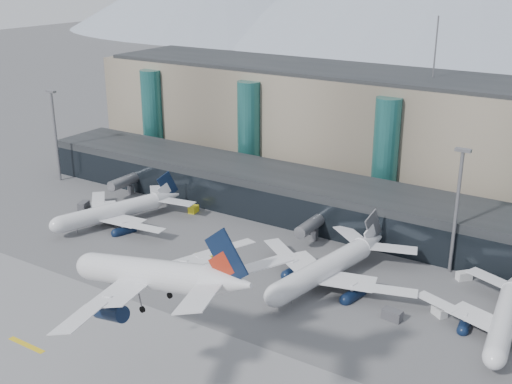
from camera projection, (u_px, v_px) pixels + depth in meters
ground at (181, 339)px, 105.66m from camera, size 900.00×900.00×0.00m
concourse at (336, 205)px, 149.70m from camera, size 170.00×27.00×10.00m
terminal_main at (308, 120)px, 184.33m from camera, size 130.00×30.00×31.00m
teal_towers at (313, 142)px, 167.08m from camera, size 116.40×19.40×46.00m
lightmast_left at (55, 131)px, 176.87m from camera, size 3.00×1.20×25.60m
lightmast_mid at (457, 204)px, 123.58m from camera, size 3.00×1.20×25.60m
hero_jet at (161, 270)px, 87.29m from camera, size 37.23×37.28×12.10m
jet_parked_left at (124, 204)px, 151.75m from camera, size 33.02×35.01×11.25m
jet_parked_mid at (335, 258)px, 123.81m from camera, size 37.30×37.77×12.19m
jet_parked_right at (507, 307)px, 107.60m from camera, size 32.21×31.93×10.42m
veh_a at (88, 219)px, 152.19m from camera, size 3.27×1.92×1.80m
veh_b at (194, 209)px, 158.24m from camera, size 2.18×3.05×1.61m
veh_c at (392, 315)px, 110.99m from camera, size 3.53×2.08×1.88m
veh_d at (464, 276)px, 124.91m from camera, size 3.13×3.24×1.68m
veh_f at (84, 206)px, 160.25m from camera, size 2.92×3.84×1.91m
veh_g at (439, 311)px, 112.32m from camera, size 3.15×2.88×1.59m
veh_h at (202, 261)px, 130.73m from camera, size 4.16×2.81×2.11m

